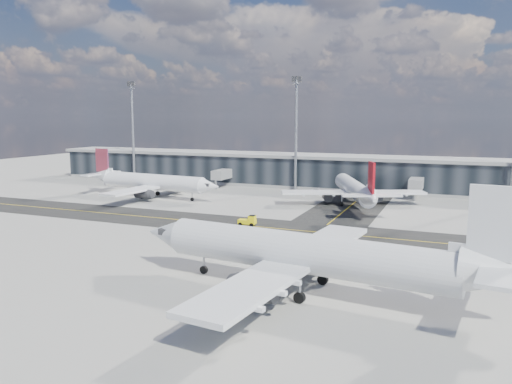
{
  "coord_description": "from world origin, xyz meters",
  "views": [
    {
      "loc": [
        38.88,
        -74.23,
        18.94
      ],
      "look_at": [
        4.23,
        10.62,
        5.0
      ],
      "focal_mm": 35.0,
      "sensor_mm": 36.0,
      "label": 1
    }
  ],
  "objects_px": {
    "airliner_redtail": "(354,189)",
    "baggage_tug": "(249,221)",
    "service_van": "(317,191)",
    "airliner_near": "(309,255)",
    "airliner_af": "(151,182)"
  },
  "relations": [
    {
      "from": "airliner_redtail",
      "to": "baggage_tug",
      "type": "distance_m",
      "value": 29.97
    },
    {
      "from": "baggage_tug",
      "to": "service_van",
      "type": "xyz_separation_m",
      "value": [
        1.23,
        40.06,
        -0.3
      ]
    },
    {
      "from": "airliner_redtail",
      "to": "airliner_near",
      "type": "bearing_deg",
      "value": -106.37
    },
    {
      "from": "airliner_near",
      "to": "service_van",
      "type": "relative_size",
      "value": 9.08
    },
    {
      "from": "service_van",
      "to": "airliner_near",
      "type": "bearing_deg",
      "value": -97.54
    },
    {
      "from": "service_van",
      "to": "airliner_redtail",
      "type": "bearing_deg",
      "value": -70.32
    },
    {
      "from": "airliner_redtail",
      "to": "baggage_tug",
      "type": "height_order",
      "value": "airliner_redtail"
    },
    {
      "from": "baggage_tug",
      "to": "service_van",
      "type": "bearing_deg",
      "value": 173.22
    },
    {
      "from": "airliner_af",
      "to": "service_van",
      "type": "height_order",
      "value": "airliner_af"
    },
    {
      "from": "airliner_af",
      "to": "baggage_tug",
      "type": "height_order",
      "value": "airliner_af"
    },
    {
      "from": "airliner_redtail",
      "to": "service_van",
      "type": "height_order",
      "value": "airliner_redtail"
    },
    {
      "from": "airliner_near",
      "to": "airliner_redtail",
      "type": "bearing_deg",
      "value": 12.85
    },
    {
      "from": "airliner_redtail",
      "to": "baggage_tug",
      "type": "xyz_separation_m",
      "value": [
        -13.04,
        -26.86,
        -2.59
      ]
    },
    {
      "from": "baggage_tug",
      "to": "service_van",
      "type": "distance_m",
      "value": 40.08
    },
    {
      "from": "baggage_tug",
      "to": "airliner_near",
      "type": "bearing_deg",
      "value": 29.0
    }
  ]
}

